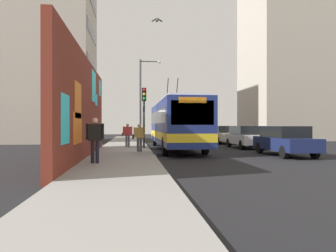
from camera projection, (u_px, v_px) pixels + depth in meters
name	position (u px, v px, depth m)	size (l,w,h in m)	color
ground_plane	(150.00, 152.00, 19.80)	(80.00, 80.00, 0.00)	black
sidewalk_slab	(124.00, 151.00, 19.63)	(48.00, 3.20, 0.15)	gray
graffiti_wall	(85.00, 109.00, 15.45)	(13.99, 0.32, 4.79)	maroon
building_far_left	(49.00, 50.00, 31.77)	(8.80, 8.32, 17.99)	#B2A899
building_far_right	(290.00, 58.00, 37.48)	(9.17, 9.52, 18.83)	#B2A899
city_bus	(175.00, 123.00, 21.96)	(12.58, 2.53, 5.00)	navy
parked_car_navy	(285.00, 140.00, 17.36)	(4.61, 1.80, 1.58)	navy
parked_car_white	(246.00, 136.00, 23.15)	(4.35, 1.93, 1.58)	white
parked_car_champagne	(223.00, 134.00, 29.00)	(4.29, 1.74, 1.58)	#C6B793
parked_car_red	(208.00, 133.00, 34.88)	(4.90, 1.93, 1.58)	#B21E19
pedestrian_near_wall	(95.00, 136.00, 12.62)	(0.24, 0.70, 1.77)	#1E1E2D
pedestrian_midblock	(127.00, 133.00, 22.37)	(0.22, 0.73, 1.60)	#595960
pedestrian_at_curb	(139.00, 135.00, 18.26)	(0.22, 0.72, 1.56)	#595960
traffic_light	(144.00, 107.00, 20.92)	(0.49, 0.28, 3.91)	#2D382D
street_lamp	(143.00, 95.00, 26.28)	(0.44, 1.75, 6.81)	#4C4C51
curbside_puddle	(164.00, 155.00, 17.62)	(1.71, 1.71, 0.00)	black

